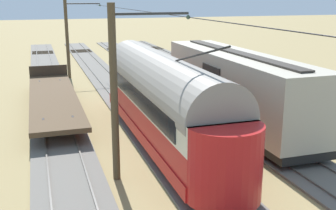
{
  "coord_description": "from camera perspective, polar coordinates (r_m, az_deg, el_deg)",
  "views": [
    {
      "loc": [
        7.89,
        22.58,
        6.91
      ],
      "look_at": [
        2.51,
        5.93,
        2.25
      ],
      "focal_mm": 43.82,
      "sensor_mm": 36.0,
      "label": 1
    }
  ],
  "objects": [
    {
      "name": "ground_plane",
      "position": [
        24.89,
        1.29,
        -1.19
      ],
      "size": [
        220.0,
        220.0,
        0.0
      ],
      "primitive_type": "plane",
      "color": "#937F51"
    },
    {
      "name": "track_streetcar_siding",
      "position": [
        28.2,
        14.81,
        0.35
      ],
      "size": [
        2.8,
        80.0,
        0.18
      ],
      "color": "#666059",
      "rests_on": "ground"
    },
    {
      "name": "track_adjacent_siding",
      "position": [
        26.0,
        5.99,
        -0.45
      ],
      "size": [
        2.8,
        80.0,
        0.18
      ],
      "color": "#666059",
      "rests_on": "ground"
    },
    {
      "name": "track_third_siding",
      "position": [
        24.53,
        -4.17,
        -1.35
      ],
      "size": [
        2.8,
        80.0,
        0.18
      ],
      "color": "#666059",
      "rests_on": "ground"
    },
    {
      "name": "track_outer_siding",
      "position": [
        23.91,
        -15.23,
        -2.28
      ],
      "size": [
        2.8,
        80.0,
        0.18
      ],
      "color": "#666059",
      "rests_on": "ground"
    },
    {
      "name": "vintage_streetcar",
      "position": [
        19.46,
        -0.88,
        1.09
      ],
      "size": [
        2.65,
        16.22,
        5.31
      ],
      "color": "red",
      "rests_on": "ground"
    },
    {
      "name": "boxcar_adjacent",
      "position": [
        22.72,
        9.35,
        2.67
      ],
      "size": [
        2.96,
        13.62,
        3.85
      ],
      "color": "#B2A893",
      "rests_on": "ground"
    },
    {
      "name": "flatcar_far_siding",
      "position": [
        26.31,
        -15.68,
        1.07
      ],
      "size": [
        2.8,
        14.13,
        1.6
      ],
      "color": "brown",
      "rests_on": "ground"
    },
    {
      "name": "catenary_pole_foreground",
      "position": [
        36.34,
        -13.7,
        9.15
      ],
      "size": [
        3.11,
        0.28,
        6.69
      ],
      "color": "#4C3D28",
      "rests_on": "ground"
    },
    {
      "name": "catenary_pole_mid_near",
      "position": [
        15.27,
        -7.17,
        1.98
      ],
      "size": [
        3.11,
        0.28,
        6.69
      ],
      "color": "#4C3D28",
      "rests_on": "ground"
    },
    {
      "name": "track_end_bumper",
      "position": [
        40.5,
        4.06,
        5.63
      ],
      "size": [
        1.8,
        0.6,
        0.8
      ],
      "primitive_type": "cube",
      "color": "#B2A519",
      "rests_on": "ground"
    }
  ]
}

